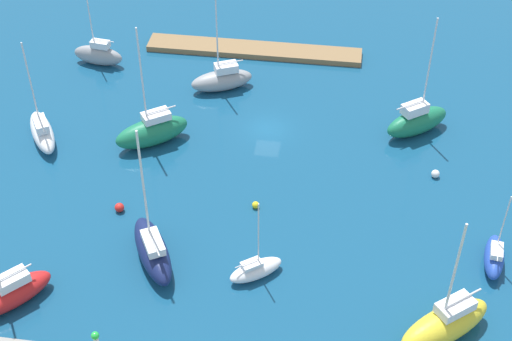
{
  "coord_description": "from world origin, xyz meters",
  "views": [
    {
      "loc": [
        -7.36,
        59.94,
        45.9
      ],
      "look_at": [
        0.0,
        8.28,
        1.5
      ],
      "focal_mm": 52.79,
      "sensor_mm": 36.0,
      "label": 1
    }
  ],
  "objects_px": {
    "sailboat_gray_mid_basin": "(98,54)",
    "mooring_buoy_white": "(435,174)",
    "sailboat_red_outer_mooring": "(9,294)",
    "sailboat_green_along_channel": "(417,121)",
    "mooring_buoy_red": "(119,207)",
    "sailboat_blue_off_beacon": "(494,256)",
    "sailboat_white_center_basin": "(42,131)",
    "mooring_buoy_yellow": "(256,205)",
    "sailboat_yellow_inner_mooring": "(445,324)",
    "sailboat_white_far_north": "(256,269)",
    "pier_dock": "(254,50)",
    "sailboat_gray_far_south": "(222,79)",
    "sailboat_navy_near_pier": "(153,250)",
    "sailboat_green_by_breakwater": "(152,131)"
  },
  "relations": [
    {
      "from": "sailboat_blue_off_beacon",
      "to": "mooring_buoy_red",
      "type": "relative_size",
      "value": 8.71
    },
    {
      "from": "pier_dock",
      "to": "sailboat_green_along_channel",
      "type": "xyz_separation_m",
      "value": [
        -18.14,
        12.81,
        1.17
      ]
    },
    {
      "from": "sailboat_navy_near_pier",
      "to": "mooring_buoy_white",
      "type": "height_order",
      "value": "sailboat_navy_near_pier"
    },
    {
      "from": "sailboat_gray_mid_basin",
      "to": "mooring_buoy_red",
      "type": "bearing_deg",
      "value": 118.32
    },
    {
      "from": "sailboat_green_by_breakwater",
      "to": "mooring_buoy_yellow",
      "type": "bearing_deg",
      "value": 110.21
    },
    {
      "from": "sailboat_blue_off_beacon",
      "to": "mooring_buoy_red",
      "type": "bearing_deg",
      "value": 93.64
    },
    {
      "from": "sailboat_green_along_channel",
      "to": "sailboat_navy_near_pier",
      "type": "height_order",
      "value": "sailboat_navy_near_pier"
    },
    {
      "from": "sailboat_gray_mid_basin",
      "to": "mooring_buoy_white",
      "type": "bearing_deg",
      "value": 165.63
    },
    {
      "from": "sailboat_white_center_basin",
      "to": "sailboat_green_by_breakwater",
      "type": "distance_m",
      "value": 10.86
    },
    {
      "from": "sailboat_navy_near_pier",
      "to": "mooring_buoy_white",
      "type": "bearing_deg",
      "value": -88.27
    },
    {
      "from": "sailboat_blue_off_beacon",
      "to": "sailboat_yellow_inner_mooring",
      "type": "bearing_deg",
      "value": 158.03
    },
    {
      "from": "pier_dock",
      "to": "mooring_buoy_yellow",
      "type": "xyz_separation_m",
      "value": [
        -3.89,
        25.94,
        0.0
      ]
    },
    {
      "from": "mooring_buoy_yellow",
      "to": "sailboat_gray_far_south",
      "type": "bearing_deg",
      "value": -71.03
    },
    {
      "from": "sailboat_blue_off_beacon",
      "to": "mooring_buoy_white",
      "type": "xyz_separation_m",
      "value": [
        4.23,
        -10.5,
        -0.57
      ]
    },
    {
      "from": "sailboat_yellow_inner_mooring",
      "to": "sailboat_white_far_north",
      "type": "xyz_separation_m",
      "value": [
        14.69,
        -3.93,
        -0.71
      ]
    },
    {
      "from": "sailboat_blue_off_beacon",
      "to": "mooring_buoy_white",
      "type": "distance_m",
      "value": 11.33
    },
    {
      "from": "sailboat_white_far_north",
      "to": "mooring_buoy_white",
      "type": "distance_m",
      "value": 20.72
    },
    {
      "from": "sailboat_gray_mid_basin",
      "to": "mooring_buoy_red",
      "type": "height_order",
      "value": "sailboat_gray_mid_basin"
    },
    {
      "from": "pier_dock",
      "to": "sailboat_gray_far_south",
      "type": "bearing_deg",
      "value": 73.63
    },
    {
      "from": "sailboat_green_along_channel",
      "to": "sailboat_yellow_inner_mooring",
      "type": "bearing_deg",
      "value": -122.9
    },
    {
      "from": "sailboat_green_by_breakwater",
      "to": "sailboat_red_outer_mooring",
      "type": "bearing_deg",
      "value": 39.04
    },
    {
      "from": "sailboat_white_center_basin",
      "to": "sailboat_red_outer_mooring",
      "type": "distance_m",
      "value": 20.69
    },
    {
      "from": "sailboat_white_center_basin",
      "to": "sailboat_yellow_inner_mooring",
      "type": "relative_size",
      "value": 0.91
    },
    {
      "from": "sailboat_red_outer_mooring",
      "to": "sailboat_gray_mid_basin",
      "type": "bearing_deg",
      "value": -131.34
    },
    {
      "from": "sailboat_white_center_basin",
      "to": "sailboat_blue_off_beacon",
      "type": "height_order",
      "value": "sailboat_white_center_basin"
    },
    {
      "from": "sailboat_blue_off_beacon",
      "to": "sailboat_white_far_north",
      "type": "xyz_separation_m",
      "value": [
        19.06,
        3.96,
        -0.2
      ]
    },
    {
      "from": "sailboat_yellow_inner_mooring",
      "to": "sailboat_white_far_north",
      "type": "distance_m",
      "value": 15.22
    },
    {
      "from": "sailboat_blue_off_beacon",
      "to": "mooring_buoy_red",
      "type": "xyz_separation_m",
      "value": [
        32.05,
        -1.89,
        -0.54
      ]
    },
    {
      "from": "pier_dock",
      "to": "sailboat_red_outer_mooring",
      "type": "height_order",
      "value": "sailboat_red_outer_mooring"
    },
    {
      "from": "sailboat_white_center_basin",
      "to": "sailboat_blue_off_beacon",
      "type": "xyz_separation_m",
      "value": [
        -42.27,
        10.64,
        -0.19
      ]
    },
    {
      "from": "sailboat_gray_far_south",
      "to": "mooring_buoy_yellow",
      "type": "relative_size",
      "value": 19.37
    },
    {
      "from": "sailboat_white_center_basin",
      "to": "mooring_buoy_white",
      "type": "height_order",
      "value": "sailboat_white_center_basin"
    },
    {
      "from": "sailboat_yellow_inner_mooring",
      "to": "sailboat_blue_off_beacon",
      "type": "bearing_deg",
      "value": -157.2
    },
    {
      "from": "sailboat_yellow_inner_mooring",
      "to": "sailboat_red_outer_mooring",
      "type": "xyz_separation_m",
      "value": [
        33.1,
        1.59,
        -0.29
      ]
    },
    {
      "from": "sailboat_white_center_basin",
      "to": "mooring_buoy_yellow",
      "type": "xyz_separation_m",
      "value": [
        -22.07,
        6.63,
        -0.83
      ]
    },
    {
      "from": "sailboat_red_outer_mooring",
      "to": "mooring_buoy_red",
      "type": "bearing_deg",
      "value": -162.69
    },
    {
      "from": "sailboat_green_along_channel",
      "to": "mooring_buoy_red",
      "type": "height_order",
      "value": "sailboat_green_along_channel"
    },
    {
      "from": "sailboat_red_outer_mooring",
      "to": "mooring_buoy_white",
      "type": "distance_m",
      "value": 38.8
    },
    {
      "from": "sailboat_green_along_channel",
      "to": "mooring_buoy_white",
      "type": "bearing_deg",
      "value": -111.98
    },
    {
      "from": "pier_dock",
      "to": "mooring_buoy_yellow",
      "type": "relative_size",
      "value": 37.99
    },
    {
      "from": "sailboat_white_center_basin",
      "to": "sailboat_green_by_breakwater",
      "type": "xyz_separation_m",
      "value": [
        -10.79,
        -1.14,
        0.35
      ]
    },
    {
      "from": "sailboat_navy_near_pier",
      "to": "sailboat_yellow_inner_mooring",
      "type": "bearing_deg",
      "value": -129.87
    },
    {
      "from": "sailboat_white_center_basin",
      "to": "sailboat_gray_mid_basin",
      "type": "bearing_deg",
      "value": -36.6
    },
    {
      "from": "sailboat_yellow_inner_mooring",
      "to": "mooring_buoy_yellow",
      "type": "distance_m",
      "value": 19.84
    },
    {
      "from": "sailboat_white_center_basin",
      "to": "mooring_buoy_yellow",
      "type": "height_order",
      "value": "sailboat_white_center_basin"
    },
    {
      "from": "mooring_buoy_white",
      "to": "mooring_buoy_yellow",
      "type": "bearing_deg",
      "value": 22.11
    },
    {
      "from": "sailboat_gray_mid_basin",
      "to": "sailboat_blue_off_beacon",
      "type": "bearing_deg",
      "value": 155.77
    },
    {
      "from": "sailboat_green_along_channel",
      "to": "sailboat_blue_off_beacon",
      "type": "relative_size",
      "value": 1.74
    },
    {
      "from": "mooring_buoy_white",
      "to": "sailboat_red_outer_mooring",
      "type": "bearing_deg",
      "value": 31.0
    },
    {
      "from": "sailboat_red_outer_mooring",
      "to": "sailboat_blue_off_beacon",
      "type": "relative_size",
      "value": 1.79
    }
  ]
}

